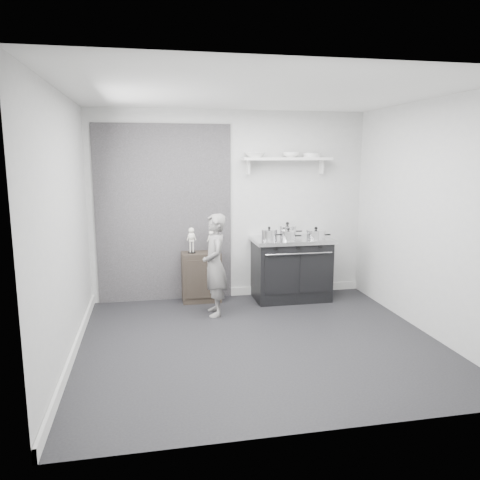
# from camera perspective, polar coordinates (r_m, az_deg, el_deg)

# --- Properties ---
(ground) EXTENTS (4.00, 4.00, 0.00)m
(ground) POSITION_cam_1_polar(r_m,az_deg,el_deg) (5.40, 2.27, -12.22)
(ground) COLOR black
(ground) RESTS_ON ground
(room_shell) EXTENTS (4.02, 3.62, 2.71)m
(room_shell) POSITION_cam_1_polar(r_m,az_deg,el_deg) (5.14, 1.05, 5.50)
(room_shell) COLOR beige
(room_shell) RESTS_ON ground
(wall_shelf) EXTENTS (1.30, 0.26, 0.24)m
(wall_shelf) POSITION_cam_1_polar(r_m,az_deg,el_deg) (6.82, 5.72, 9.73)
(wall_shelf) COLOR silver
(wall_shelf) RESTS_ON room_shell
(stove) EXTENTS (1.12, 0.70, 0.90)m
(stove) POSITION_cam_1_polar(r_m,az_deg,el_deg) (6.83, 6.24, -3.45)
(stove) COLOR black
(stove) RESTS_ON ground
(side_cabinet) EXTENTS (0.55, 0.32, 0.71)m
(side_cabinet) POSITION_cam_1_polar(r_m,az_deg,el_deg) (6.72, -4.74, -4.50)
(side_cabinet) COLOR black
(side_cabinet) RESTS_ON ground
(child) EXTENTS (0.33, 0.49, 1.33)m
(child) POSITION_cam_1_polar(r_m,az_deg,el_deg) (6.07, -3.08, -3.06)
(child) COLOR slate
(child) RESTS_ON ground
(pot_front_left) EXTENTS (0.31, 0.23, 0.19)m
(pot_front_left) POSITION_cam_1_polar(r_m,az_deg,el_deg) (6.56, 3.58, 0.68)
(pot_front_left) COLOR white
(pot_front_left) RESTS_ON stove
(pot_back_left) EXTENTS (0.36, 0.27, 0.22)m
(pot_back_left) POSITION_cam_1_polar(r_m,az_deg,el_deg) (6.81, 5.79, 1.11)
(pot_back_left) COLOR white
(pot_back_left) RESTS_ON stove
(pot_front_right) EXTENTS (0.35, 0.27, 0.18)m
(pot_front_right) POSITION_cam_1_polar(r_m,az_deg,el_deg) (6.67, 9.23, 0.67)
(pot_front_right) COLOR white
(pot_front_right) RESTS_ON stove
(pot_front_center) EXTENTS (0.29, 0.20, 0.17)m
(pot_front_center) POSITION_cam_1_polar(r_m,az_deg,el_deg) (6.53, 5.92, 0.55)
(pot_front_center) COLOR white
(pot_front_center) RESTS_ON stove
(skeleton_full) EXTENTS (0.12, 0.07, 0.42)m
(skeleton_full) POSITION_cam_1_polar(r_m,az_deg,el_deg) (6.59, -5.93, 0.20)
(skeleton_full) COLOR silver
(skeleton_full) RESTS_ON side_cabinet
(skeleton_torso) EXTENTS (0.10, 0.06, 0.36)m
(skeleton_torso) POSITION_cam_1_polar(r_m,az_deg,el_deg) (6.63, -3.52, 0.03)
(skeleton_torso) COLOR silver
(skeleton_torso) RESTS_ON side_cabinet
(bowl_large) EXTENTS (0.29, 0.29, 0.07)m
(bowl_large) POSITION_cam_1_polar(r_m,az_deg,el_deg) (6.69, 1.80, 10.34)
(bowl_large) COLOR white
(bowl_large) RESTS_ON wall_shelf
(bowl_small) EXTENTS (0.23, 0.23, 0.07)m
(bowl_small) POSITION_cam_1_polar(r_m,az_deg,el_deg) (6.83, 6.26, 10.29)
(bowl_small) COLOR white
(bowl_small) RESTS_ON wall_shelf
(plate_stack) EXTENTS (0.25, 0.25, 0.06)m
(plate_stack) POSITION_cam_1_polar(r_m,az_deg,el_deg) (6.93, 8.72, 10.18)
(plate_stack) COLOR silver
(plate_stack) RESTS_ON wall_shelf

